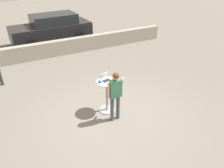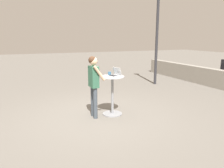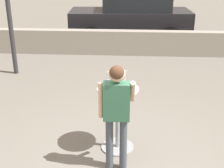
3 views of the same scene
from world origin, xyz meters
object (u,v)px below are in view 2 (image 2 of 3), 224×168
at_px(laptop, 115,74).
at_px(standing_person, 94,79).
at_px(cafe_table, 112,93).
at_px(street_lamp, 157,23).
at_px(coffee_mug, 110,73).

xyz_separation_m(laptop, standing_person, (0.02, -0.61, -0.10)).
height_order(laptop, standing_person, standing_person).
bearing_deg(laptop, cafe_table, -79.92).
distance_m(cafe_table, street_lamp, 5.00).
bearing_deg(street_lamp, laptop, -48.81).
bearing_deg(cafe_table, street_lamp, 130.73).
relative_size(standing_person, street_lamp, 0.39).
distance_m(cafe_table, coffee_mug, 0.56).
xyz_separation_m(laptop, street_lamp, (-2.94, 3.36, 1.61)).
distance_m(coffee_mug, street_lamp, 4.65).
bearing_deg(cafe_table, standing_person, -89.33).
bearing_deg(standing_person, coffee_mug, 113.26).
relative_size(cafe_table, standing_person, 0.66).
bearing_deg(cafe_table, coffee_mug, 176.89).
xyz_separation_m(standing_person, street_lamp, (-2.96, 3.97, 1.71)).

